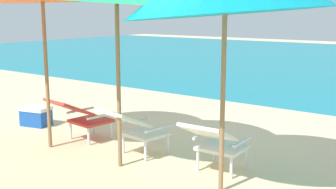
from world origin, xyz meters
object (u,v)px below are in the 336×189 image
object	(u,v)px
lounge_chair_left	(81,115)
lounge_chair_center	(136,127)
cooler_box	(36,116)
lounge_chair_right	(216,141)

from	to	relation	value
lounge_chair_left	lounge_chair_center	xyz separation A→B (m)	(1.07, -0.02, 0.00)
lounge_chair_center	lounge_chair_left	bearing A→B (deg)	178.84
lounge_chair_center	cooler_box	world-z (taller)	lounge_chair_center
lounge_chair_right	cooler_box	xyz separation A→B (m)	(-3.51, 0.09, -0.24)
lounge_chair_left	lounge_chair_right	world-z (taller)	same
lounge_chair_center	cooler_box	size ratio (longest dim) A/B	1.77
lounge_chair_left	cooler_box	xyz separation A→B (m)	(-1.29, 0.17, -0.24)
lounge_chair_left	lounge_chair_right	distance (m)	2.22
lounge_chair_left	lounge_chair_center	distance (m)	1.07
lounge_chair_right	lounge_chair_left	bearing A→B (deg)	-178.16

